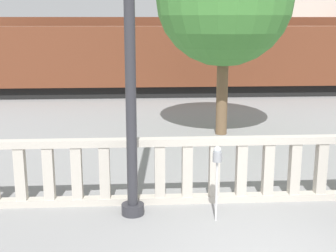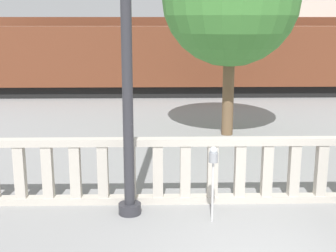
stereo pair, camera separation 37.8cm
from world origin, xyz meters
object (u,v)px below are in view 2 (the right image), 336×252
lamppost (126,22)px  train_near (214,59)px  train_far (183,46)px  parking_meter (213,162)px

lamppost → train_near: (3.26, 14.26, -1.83)m
train_far → parking_meter: bearing=-91.7°
train_near → parking_meter: bearing=-96.8°
lamppost → parking_meter: 2.88m
train_near → train_far: train_far is taller
parking_meter → train_near: 14.75m
train_near → train_far: size_ratio=0.78×
train_far → train_near: bearing=-80.2°
lamppost → parking_meter: lamppost is taller
parking_meter → lamppost: bearing=165.9°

